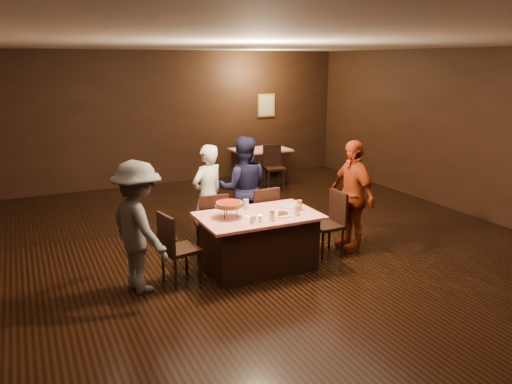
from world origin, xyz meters
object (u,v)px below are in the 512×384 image
(plate_empty, at_px, (289,206))
(glass_front_left, at_px, (272,215))
(diner_white_jacket, at_px, (208,195))
(glass_front_right, at_px, (297,210))
(back_table, at_px, (260,165))
(main_table, at_px, (258,241))
(diner_navy_hoodie, at_px, (243,189))
(diner_grey_knit, at_px, (139,227))
(glass_amber, at_px, (299,205))
(chair_back_far, at_px, (250,157))
(chair_end_right, at_px, (327,224))
(glass_back, at_px, (246,204))
(diner_red_shirt, at_px, (352,195))
(chair_far_right, at_px, (261,216))
(chair_end_left, at_px, (180,248))
(pizza_stand, at_px, (229,204))
(chair_far_left, at_px, (211,223))

(plate_empty, xyz_separation_m, glass_front_left, (-0.50, -0.45, 0.06))
(diner_white_jacket, distance_m, glass_front_right, 1.61)
(back_table, bearing_deg, glass_front_left, -114.38)
(main_table, xyz_separation_m, diner_navy_hoodie, (0.30, 1.16, 0.44))
(diner_grey_knit, relative_size, glass_amber, 11.69)
(back_table, height_order, diner_white_jacket, diner_white_jacket)
(glass_front_left, bearing_deg, chair_back_far, 68.01)
(main_table, height_order, back_table, same)
(plate_empty, bearing_deg, chair_end_right, -15.26)
(chair_back_far, xyz_separation_m, glass_back, (-2.32, -4.89, 0.37))
(diner_navy_hoodie, distance_m, glass_front_left, 1.49)
(diner_red_shirt, distance_m, plate_empty, 1.05)
(chair_far_right, distance_m, chair_end_right, 1.03)
(diner_red_shirt, bearing_deg, diner_white_jacket, -119.57)
(chair_end_left, xyz_separation_m, glass_front_left, (1.15, -0.30, 0.37))
(chair_end_left, bearing_deg, diner_navy_hoodie, -61.39)
(diner_red_shirt, bearing_deg, chair_end_right, -79.11)
(chair_far_right, distance_m, chair_end_left, 1.68)
(diner_white_jacket, bearing_deg, chair_end_left, 33.03)
(chair_far_right, bearing_deg, plate_empty, 102.49)
(back_table, bearing_deg, glass_front_right, -110.57)
(chair_back_far, xyz_separation_m, pizza_stand, (-2.67, -5.14, 0.48))
(main_table, distance_m, chair_end_right, 1.10)
(main_table, bearing_deg, chair_far_right, 61.93)
(main_table, relative_size, glass_front_right, 11.43)
(diner_red_shirt, xyz_separation_m, glass_front_right, (-1.14, -0.34, 0.01))
(diner_white_jacket, bearing_deg, diner_red_shirt, 127.77)
(diner_red_shirt, bearing_deg, diner_grey_knit, -88.66)
(main_table, xyz_separation_m, diner_white_jacket, (-0.29, 1.17, 0.40))
(main_table, distance_m, chair_far_left, 0.85)
(chair_far_left, height_order, pizza_stand, pizza_stand)
(chair_end_left, xyz_separation_m, glass_front_right, (1.55, -0.25, 0.37))
(chair_end_right, height_order, diner_red_shirt, diner_red_shirt)
(glass_front_left, bearing_deg, plate_empty, 41.99)
(main_table, height_order, chair_end_right, chair_end_right)
(chair_end_right, bearing_deg, diner_grey_knit, -90.91)
(chair_far_left, bearing_deg, back_table, -118.63)
(main_table, xyz_separation_m, plate_empty, (0.55, 0.15, 0.39))
(glass_amber, bearing_deg, pizza_stand, 174.29)
(diner_white_jacket, relative_size, diner_grey_knit, 0.96)
(diner_white_jacket, relative_size, plate_empty, 6.26)
(chair_far_left, relative_size, glass_front_left, 6.79)
(back_table, distance_m, chair_end_right, 4.73)
(chair_far_left, relative_size, plate_empty, 3.80)
(diner_white_jacket, xyz_separation_m, glass_front_left, (0.34, -1.47, 0.06))
(main_table, bearing_deg, plate_empty, 15.26)
(chair_end_left, distance_m, pizza_stand, 0.85)
(chair_end_right, relative_size, diner_grey_knit, 0.58)
(diner_white_jacket, distance_m, glass_front_left, 1.51)
(diner_red_shirt, distance_m, glass_front_right, 1.19)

